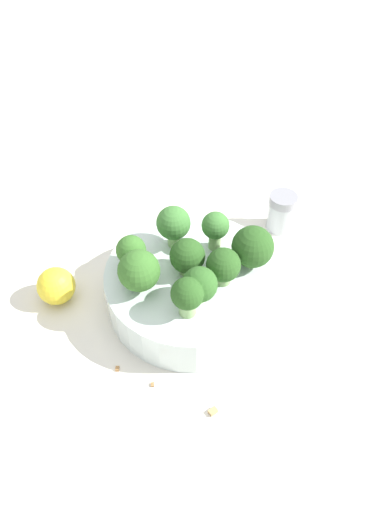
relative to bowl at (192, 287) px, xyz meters
The scene contains 18 objects.
ground_plane 0.03m from the bowl, ahead, with size 3.00×3.00×0.00m, color silver.
bowl is the anchor object (origin of this frame).
broccoli_floret_0 0.05m from the bowl, 154.45° to the right, with size 0.04×0.04×0.05m.
broccoli_floret_1 0.08m from the bowl, 74.95° to the right, with size 0.04×0.04×0.05m.
broccoli_floret_2 0.09m from the bowl, 168.99° to the right, with size 0.04×0.04×0.05m.
broccoli_floret_3 0.08m from the bowl, 135.04° to the left, with size 0.04×0.04×0.06m.
broccoli_floret_4 0.07m from the bowl, 58.79° to the right, with size 0.04×0.04×0.05m.
broccoli_floret_5 0.09m from the bowl, 137.71° to the right, with size 0.05×0.05×0.06m.
broccoli_floret_6 0.09m from the bowl, 31.43° to the left, with size 0.05×0.05×0.06m.
broccoli_floret_7 0.08m from the bowl, 76.72° to the left, with size 0.04×0.04×0.06m.
broccoli_floret_8 0.07m from the bowl, ahead, with size 0.04×0.04×0.05m.
pepper_shaker 0.19m from the bowl, 66.86° to the left, with size 0.04×0.04×0.06m.
lemon_wedge 0.17m from the bowl, 161.12° to the right, with size 0.05×0.05×0.05m, color yellow.
almond_crumb_0 0.13m from the bowl, 90.96° to the right, with size 0.01×0.00×0.01m, color olive.
almond_crumb_1 0.12m from the bowl, 136.34° to the left, with size 0.01×0.01×0.01m, color tan.
almond_crumb_2 0.16m from the bowl, 61.82° to the right, with size 0.01×0.01×0.01m, color tan.
almond_crumb_3 0.14m from the bowl, 110.11° to the right, with size 0.01×0.00×0.01m, color olive.
almond_crumb_4 0.14m from the bowl, 110.80° to the left, with size 0.01×0.01×0.01m, color tan.
Camera 1 is at (0.14, -0.39, 0.51)m, focal length 35.00 mm.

